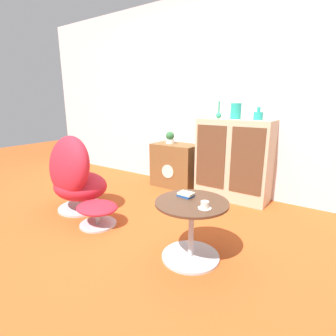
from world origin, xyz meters
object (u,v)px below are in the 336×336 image
coffee_table (191,226)px  tv_console (175,165)px  vase_inner_right (258,115)px  potted_plant (170,138)px  ottoman (97,210)px  teacup (205,206)px  vase_leftmost (219,114)px  vase_inner_left (236,111)px  sideboard (234,160)px  book_stack (186,194)px  egg_chair (75,177)px

coffee_table → tv_console: bearing=126.9°
vase_inner_right → potted_plant: vase_inner_right is taller
vase_inner_right → potted_plant: bearing=-179.9°
ottoman → teacup: teacup is taller
vase_leftmost → vase_inner_left: 0.23m
tv_console → ottoman: 1.53m
ottoman → teacup: 1.26m
sideboard → vase_inner_left: size_ratio=5.42×
coffee_table → vase_inner_right: (0.03, 1.49, 0.80)m
sideboard → vase_inner_right: vase_inner_right is taller
ottoman → coffee_table: bearing=2.1°
ottoman → book_stack: book_stack is taller
egg_chair → vase_inner_right: vase_inner_right is taller
vase_inner_right → book_stack: vase_inner_right is taller
egg_chair → potted_plant: 1.48m
book_stack → potted_plant: bearing=128.2°
ottoman → teacup: bearing=-1.3°
tv_console → ottoman: tv_console is taller
vase_leftmost → ottoman: bearing=-111.5°
tv_console → teacup: (1.26, -1.55, 0.19)m
vase_inner_left → egg_chair: bearing=-133.3°
ottoman → potted_plant: (-0.14, 1.53, 0.55)m
tv_console → teacup: size_ratio=6.71×
vase_inner_right → vase_leftmost: bearing=-180.0°
vase_leftmost → vase_inner_right: bearing=0.0°
teacup → egg_chair: bearing=174.9°
tv_console → book_stack: (1.02, -1.42, 0.19)m
teacup → book_stack: size_ratio=0.76×
egg_chair → coffee_table: (1.57, -0.09, -0.13)m
egg_chair → vase_leftmost: 1.90m
coffee_table → book_stack: 0.26m
egg_chair → book_stack: 1.48m
sideboard → ottoman: bearing=-118.7°
ottoman → vase_inner_left: size_ratio=2.37×
coffee_table → vase_inner_left: (-0.25, 1.49, 0.84)m
vase_inner_right → book_stack: bearing=-94.8°
vase_leftmost → teacup: bearing=-68.5°
teacup → book_stack: bearing=150.9°
ottoman → tv_console: bearing=91.7°
teacup → coffee_table: bearing=155.4°
egg_chair → vase_inner_left: size_ratio=4.76×
sideboard → teacup: (0.38, -1.55, -0.00)m
vase_inner_right → teacup: 1.66m
sideboard → potted_plant: sideboard is taller
egg_chair → teacup: egg_chair is taller
sideboard → vase_leftmost: 0.61m
vase_inner_right → potted_plant: size_ratio=0.84×
potted_plant → egg_chair: bearing=-104.3°
sideboard → tv_console: 0.90m
tv_console → vase_leftmost: 1.00m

